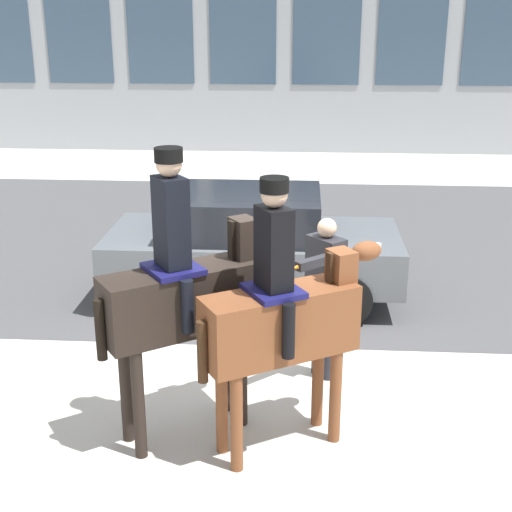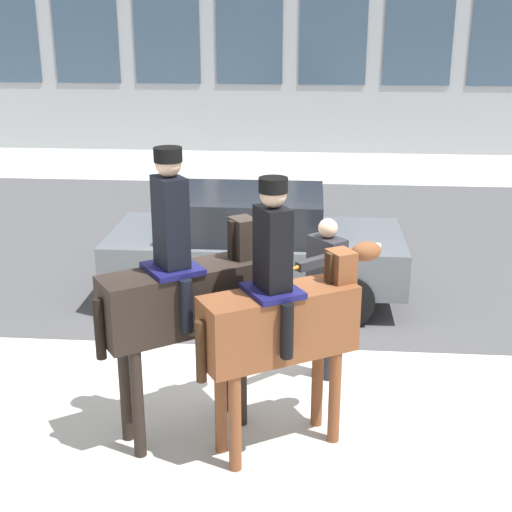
% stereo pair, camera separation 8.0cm
% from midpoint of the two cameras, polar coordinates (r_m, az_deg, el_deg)
% --- Properties ---
extents(ground_plane, '(80.00, 80.00, 0.00)m').
position_cam_midpoint_polar(ground_plane, '(8.11, -1.01, -8.80)').
color(ground_plane, '#B2AFA8').
extents(road_surface, '(20.47, 8.50, 0.01)m').
position_cam_midpoint_polar(road_surface, '(12.50, 0.83, 1.42)').
color(road_surface, '#444447').
rests_on(road_surface, ground_plane).
extents(mounted_horse_lead, '(1.63, 1.27, 2.72)m').
position_cam_midpoint_polar(mounted_horse_lead, '(6.38, -6.08, -2.88)').
color(mounted_horse_lead, black).
rests_on(mounted_horse_lead, ground_plane).
extents(mounted_horse_companion, '(1.63, 1.14, 2.52)m').
position_cam_midpoint_polar(mounted_horse_companion, '(6.18, 1.81, -4.79)').
color(mounted_horse_companion, brown).
rests_on(mounted_horse_companion, ground_plane).
extents(pedestrian_bystander, '(0.64, 0.85, 1.79)m').
position_cam_midpoint_polar(pedestrian_bystander, '(7.50, 5.20, -2.41)').
color(pedestrian_bystander, '#232328').
rests_on(pedestrian_bystander, ground_plane).
extents(street_car_near_lane, '(3.94, 1.82, 1.50)m').
position_cam_midpoint_polar(street_car_near_lane, '(9.68, -0.61, 0.94)').
color(street_car_near_lane, '#51565B').
rests_on(street_car_near_lane, ground_plane).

